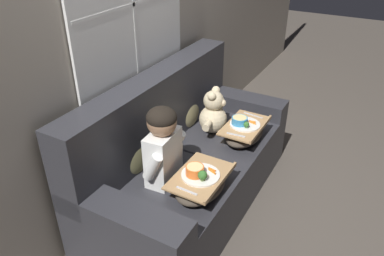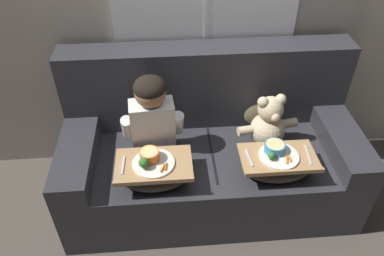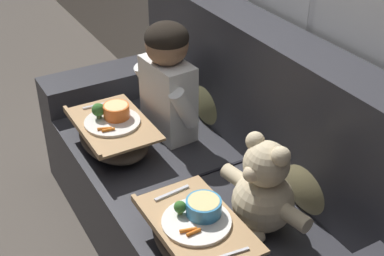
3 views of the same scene
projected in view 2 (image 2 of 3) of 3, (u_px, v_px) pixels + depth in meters
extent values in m
plane|color=#4C443D|center=(209.00, 193.00, 2.76)|extent=(14.00, 14.00, 0.00)
cube|color=#2D2D33|center=(210.00, 172.00, 2.61)|extent=(1.92, 0.87, 0.45)
cube|color=#2D2D33|center=(206.00, 85.00, 2.54)|extent=(1.92, 0.22, 0.57)
cube|color=#2D2D33|center=(78.00, 147.00, 2.37)|extent=(0.22, 0.87, 0.14)
cube|color=#2D2D33|center=(338.00, 133.00, 2.48)|extent=(0.22, 0.87, 0.14)
cube|color=black|center=(211.00, 150.00, 2.45)|extent=(0.01, 0.61, 0.01)
ellipsoid|color=#898456|center=(153.00, 109.00, 2.55)|extent=(0.33, 0.16, 0.34)
ellipsoid|color=tan|center=(260.00, 104.00, 2.59)|extent=(0.33, 0.16, 0.34)
cube|color=white|center=(153.00, 127.00, 2.35)|extent=(0.28, 0.17, 0.37)
sphere|color=#936B4C|center=(150.00, 92.00, 2.18)|extent=(0.19, 0.19, 0.19)
ellipsoid|color=black|center=(150.00, 87.00, 2.16)|extent=(0.19, 0.19, 0.13)
cylinder|color=white|center=(127.00, 128.00, 2.30)|extent=(0.08, 0.15, 0.20)
cylinder|color=white|center=(178.00, 123.00, 2.34)|extent=(0.08, 0.15, 0.20)
sphere|color=beige|center=(267.00, 130.00, 2.44)|extent=(0.23, 0.23, 0.23)
sphere|color=beige|center=(271.00, 109.00, 2.33)|extent=(0.16, 0.16, 0.16)
sphere|color=beige|center=(263.00, 102.00, 2.28)|extent=(0.07, 0.07, 0.07)
sphere|color=beige|center=(281.00, 99.00, 2.31)|extent=(0.07, 0.07, 0.07)
sphere|color=beige|center=(275.00, 117.00, 2.28)|extent=(0.06, 0.06, 0.06)
sphere|color=black|center=(277.00, 118.00, 2.27)|extent=(0.02, 0.02, 0.02)
cylinder|color=beige|center=(247.00, 131.00, 2.40)|extent=(0.12, 0.08, 0.06)
cylinder|color=beige|center=(288.00, 123.00, 2.45)|extent=(0.12, 0.08, 0.06)
cylinder|color=beige|center=(265.00, 152.00, 2.40)|extent=(0.08, 0.11, 0.06)
cylinder|color=beige|center=(280.00, 149.00, 2.42)|extent=(0.08, 0.11, 0.06)
ellipsoid|color=#473D33|center=(154.00, 173.00, 2.21)|extent=(0.43, 0.29, 0.12)
cube|color=tan|center=(154.00, 165.00, 2.17)|extent=(0.45, 0.30, 0.01)
cube|color=tan|center=(154.00, 181.00, 2.05)|extent=(0.45, 0.02, 0.02)
cylinder|color=white|center=(153.00, 163.00, 2.16)|extent=(0.25, 0.25, 0.01)
cylinder|color=orange|center=(150.00, 155.00, 2.16)|extent=(0.12, 0.12, 0.06)
cylinder|color=#E5D189|center=(149.00, 152.00, 2.14)|extent=(0.10, 0.10, 0.01)
sphere|color=#38702D|center=(144.00, 163.00, 2.10)|extent=(0.06, 0.06, 0.06)
cylinder|color=#7A9E56|center=(144.00, 167.00, 2.12)|extent=(0.02, 0.02, 0.03)
cylinder|color=orange|center=(163.00, 168.00, 2.11)|extent=(0.03, 0.06, 0.01)
cylinder|color=orange|center=(166.00, 167.00, 2.12)|extent=(0.02, 0.06, 0.01)
cube|color=silver|center=(123.00, 165.00, 2.15)|extent=(0.02, 0.14, 0.01)
ellipsoid|color=#473D33|center=(277.00, 165.00, 2.26)|extent=(0.44, 0.27, 0.12)
cube|color=tan|center=(279.00, 157.00, 2.22)|extent=(0.46, 0.28, 0.01)
cube|color=tan|center=(285.00, 172.00, 2.11)|extent=(0.46, 0.02, 0.02)
cylinder|color=white|center=(279.00, 156.00, 2.21)|extent=(0.24, 0.24, 0.01)
cylinder|color=#3889C1|center=(275.00, 147.00, 2.22)|extent=(0.12, 0.12, 0.05)
cylinder|color=#E5D189|center=(275.00, 145.00, 2.20)|extent=(0.11, 0.11, 0.01)
sphere|color=#38702D|center=(272.00, 156.00, 2.16)|extent=(0.04, 0.04, 0.04)
cylinder|color=#7A9E56|center=(271.00, 159.00, 2.17)|extent=(0.02, 0.02, 0.02)
cylinder|color=orange|center=(287.00, 160.00, 2.16)|extent=(0.03, 0.06, 0.01)
cylinder|color=orange|center=(290.00, 159.00, 2.17)|extent=(0.01, 0.05, 0.01)
cube|color=silver|center=(249.00, 158.00, 2.20)|extent=(0.02, 0.14, 0.01)
cube|color=silver|center=(308.00, 154.00, 2.22)|extent=(0.03, 0.17, 0.01)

